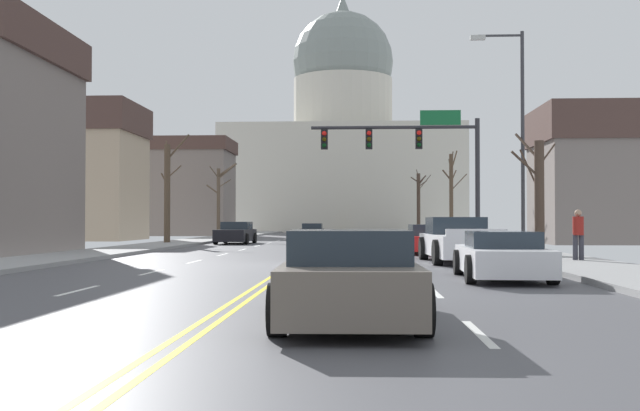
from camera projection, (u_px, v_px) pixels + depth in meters
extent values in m
cube|color=#4B4B50|center=(293.00, 266.00, 22.92)|extent=(14.00, 180.00, 0.06)
cube|color=yellow|center=(289.00, 265.00, 22.93)|extent=(0.10, 176.40, 0.00)
cube|color=yellow|center=(297.00, 265.00, 22.91)|extent=(0.10, 176.40, 0.00)
cube|color=silver|center=(479.00, 333.00, 9.06)|extent=(0.12, 2.20, 0.00)
cube|color=silver|center=(435.00, 292.00, 14.25)|extent=(0.12, 2.20, 0.00)
cube|color=silver|center=(414.00, 273.00, 19.44)|extent=(0.12, 2.20, 0.00)
cube|color=silver|center=(403.00, 262.00, 24.63)|extent=(0.12, 2.20, 0.00)
cube|color=silver|center=(395.00, 255.00, 29.83)|extent=(0.12, 2.20, 0.00)
cube|color=silver|center=(390.00, 250.00, 35.02)|extent=(0.12, 2.20, 0.00)
cube|color=silver|center=(386.00, 246.00, 40.21)|extent=(0.12, 2.20, 0.00)
cube|color=silver|center=(382.00, 243.00, 45.40)|extent=(0.12, 2.20, 0.00)
cube|color=silver|center=(380.00, 241.00, 50.59)|extent=(0.12, 2.20, 0.00)
cube|color=silver|center=(378.00, 239.00, 55.79)|extent=(0.12, 2.20, 0.00)
cube|color=silver|center=(376.00, 237.00, 60.98)|extent=(0.12, 2.20, 0.00)
cube|color=silver|center=(375.00, 236.00, 66.17)|extent=(0.12, 2.20, 0.00)
cube|color=silver|center=(374.00, 235.00, 71.36)|extent=(0.12, 2.20, 0.00)
cube|color=silver|center=(373.00, 234.00, 76.55)|extent=(0.12, 2.20, 0.00)
cube|color=silver|center=(372.00, 233.00, 81.75)|extent=(0.12, 2.20, 0.00)
cube|color=silver|center=(371.00, 232.00, 86.94)|extent=(0.12, 2.20, 0.00)
cube|color=silver|center=(78.00, 290.00, 14.61)|extent=(0.12, 2.20, 0.00)
cube|color=silver|center=(152.00, 272.00, 19.81)|extent=(0.12, 2.20, 0.00)
cube|color=silver|center=(195.00, 262.00, 25.00)|extent=(0.12, 2.20, 0.00)
cube|color=silver|center=(223.00, 254.00, 30.19)|extent=(0.12, 2.20, 0.00)
cube|color=silver|center=(243.00, 250.00, 35.38)|extent=(0.12, 2.20, 0.00)
cube|color=silver|center=(257.00, 246.00, 40.57)|extent=(0.12, 2.20, 0.00)
cube|color=silver|center=(269.00, 243.00, 45.76)|extent=(0.12, 2.20, 0.00)
cube|color=silver|center=(278.00, 241.00, 50.96)|extent=(0.12, 2.20, 0.00)
cube|color=silver|center=(285.00, 239.00, 56.15)|extent=(0.12, 2.20, 0.00)
cube|color=silver|center=(292.00, 237.00, 61.34)|extent=(0.12, 2.20, 0.00)
cube|color=silver|center=(297.00, 236.00, 66.53)|extent=(0.12, 2.20, 0.00)
cube|color=silver|center=(301.00, 235.00, 71.72)|extent=(0.12, 2.20, 0.00)
cube|color=silver|center=(305.00, 234.00, 76.92)|extent=(0.12, 2.20, 0.00)
cube|color=silver|center=(309.00, 233.00, 82.11)|extent=(0.12, 2.20, 0.00)
cube|color=silver|center=(311.00, 232.00, 87.30)|extent=(0.12, 2.20, 0.00)
cube|color=gray|center=(572.00, 264.00, 22.48)|extent=(3.00, 180.00, 0.14)
cube|color=gray|center=(25.00, 262.00, 23.36)|extent=(3.00, 180.00, 0.14)
cylinder|color=#28282D|center=(478.00, 183.00, 34.62)|extent=(0.22, 0.22, 6.04)
cylinder|color=#28282D|center=(394.00, 127.00, 34.88)|extent=(7.80, 0.16, 0.16)
cube|color=black|center=(419.00, 139.00, 34.81)|extent=(0.32, 0.28, 0.92)
sphere|color=red|center=(419.00, 133.00, 34.65)|extent=(0.22, 0.22, 0.22)
sphere|color=#332B05|center=(419.00, 139.00, 34.65)|extent=(0.22, 0.22, 0.22)
sphere|color=black|center=(419.00, 145.00, 34.64)|extent=(0.22, 0.22, 0.22)
cube|color=black|center=(369.00, 139.00, 34.93)|extent=(0.32, 0.28, 0.92)
sphere|color=red|center=(369.00, 133.00, 34.78)|extent=(0.22, 0.22, 0.22)
sphere|color=#332B05|center=(369.00, 139.00, 34.77)|extent=(0.22, 0.22, 0.22)
sphere|color=black|center=(369.00, 145.00, 34.76)|extent=(0.22, 0.22, 0.22)
cube|color=black|center=(324.00, 140.00, 35.04)|extent=(0.32, 0.28, 0.92)
sphere|color=red|center=(324.00, 133.00, 34.88)|extent=(0.22, 0.22, 0.22)
sphere|color=#332B05|center=(324.00, 139.00, 34.88)|extent=(0.22, 0.22, 0.22)
sphere|color=black|center=(324.00, 145.00, 34.87)|extent=(0.22, 0.22, 0.22)
cube|color=#146033|center=(440.00, 118.00, 34.80)|extent=(1.90, 0.06, 0.70)
cylinder|color=#333338|center=(523.00, 142.00, 27.81)|extent=(0.14, 0.14, 8.38)
cylinder|color=#333338|center=(500.00, 36.00, 27.94)|extent=(1.66, 0.09, 0.09)
cube|color=#B2B2AD|center=(478.00, 38.00, 27.98)|extent=(0.56, 0.24, 0.16)
cube|color=beige|center=(343.00, 181.00, 97.35)|extent=(29.98, 20.08, 13.17)
cylinder|color=beige|center=(343.00, 105.00, 97.55)|extent=(12.95, 12.95, 6.85)
sphere|color=gray|center=(343.00, 62.00, 97.67)|extent=(13.21, 13.21, 13.21)
cone|color=gray|center=(343.00, 3.00, 97.83)|extent=(1.80, 1.80, 2.40)
cube|color=#B71414|center=(429.00, 243.00, 31.06)|extent=(1.88, 4.42, 0.60)
cube|color=#232D38|center=(429.00, 230.00, 30.92)|extent=(1.60, 2.00, 0.47)
cylinder|color=black|center=(405.00, 245.00, 32.43)|extent=(0.24, 0.65, 0.64)
cylinder|color=black|center=(445.00, 245.00, 32.39)|extent=(0.24, 0.65, 0.64)
cylinder|color=black|center=(411.00, 247.00, 29.72)|extent=(0.24, 0.65, 0.64)
cylinder|color=black|center=(455.00, 247.00, 29.68)|extent=(0.24, 0.65, 0.64)
cube|color=silver|center=(460.00, 245.00, 24.58)|extent=(2.18, 5.83, 0.70)
cube|color=#1E2833|center=(455.00, 226.00, 25.40)|extent=(1.88, 2.03, 0.58)
cube|color=silver|center=(476.00, 233.00, 21.77)|extent=(1.81, 0.17, 0.22)
cylinder|color=black|center=(423.00, 248.00, 26.32)|extent=(0.31, 0.81, 0.80)
cylinder|color=black|center=(479.00, 248.00, 26.29)|extent=(0.31, 0.81, 0.80)
cylinder|color=black|center=(438.00, 252.00, 22.86)|extent=(0.31, 0.81, 0.80)
cylinder|color=black|center=(501.00, 252.00, 22.83)|extent=(0.31, 0.81, 0.80)
cube|color=silver|center=(501.00, 260.00, 17.45)|extent=(1.92, 4.62, 0.59)
cube|color=#232D38|center=(502.00, 239.00, 17.32)|extent=(1.61, 1.99, 0.38)
cylinder|color=black|center=(458.00, 262.00, 18.93)|extent=(0.24, 0.65, 0.64)
cylinder|color=black|center=(528.00, 263.00, 18.77)|extent=(0.24, 0.65, 0.64)
cylinder|color=black|center=(471.00, 269.00, 16.12)|extent=(0.24, 0.65, 0.64)
cylinder|color=black|center=(553.00, 270.00, 15.96)|extent=(0.24, 0.65, 0.64)
cube|color=#6B6056|center=(349.00, 285.00, 10.19)|extent=(1.84, 4.48, 0.67)
cube|color=#232D38|center=(349.00, 246.00, 9.80)|extent=(1.57, 1.97, 0.43)
cylinder|color=black|center=(293.00, 288.00, 11.58)|extent=(0.23, 0.64, 0.64)
cylinder|color=black|center=(404.00, 289.00, 11.53)|extent=(0.23, 0.64, 0.64)
cylinder|color=black|center=(277.00, 309.00, 8.83)|extent=(0.23, 0.64, 0.64)
cylinder|color=black|center=(424.00, 310.00, 8.78)|extent=(0.23, 0.64, 0.64)
cube|color=black|center=(236.00, 235.00, 44.60)|extent=(1.91, 4.72, 0.70)
cube|color=#232D38|center=(237.00, 226.00, 45.02)|extent=(1.64, 2.18, 0.46)
cylinder|color=black|center=(246.00, 239.00, 43.09)|extent=(0.23, 0.64, 0.64)
cylinder|color=black|center=(216.00, 239.00, 43.22)|extent=(0.23, 0.64, 0.64)
cylinder|color=black|center=(254.00, 238.00, 45.98)|extent=(0.23, 0.64, 0.64)
cylinder|color=black|center=(226.00, 238.00, 46.11)|extent=(0.23, 0.64, 0.64)
cube|color=black|center=(312.00, 233.00, 57.91)|extent=(1.79, 4.56, 0.60)
cube|color=#232D38|center=(312.00, 226.00, 58.27)|extent=(1.55, 2.22, 0.42)
cylinder|color=black|center=(323.00, 235.00, 56.47)|extent=(0.23, 0.64, 0.64)
cylinder|color=black|center=(300.00, 235.00, 56.54)|extent=(0.23, 0.64, 0.64)
cylinder|color=black|center=(324.00, 234.00, 59.28)|extent=(0.23, 0.64, 0.64)
cylinder|color=black|center=(302.00, 234.00, 59.35)|extent=(0.23, 0.64, 0.64)
cube|color=tan|center=(65.00, 188.00, 52.99)|extent=(10.26, 7.14, 7.52)
cube|color=#47332D|center=(65.00, 120.00, 53.09)|extent=(10.67, 7.42, 2.20)
cube|color=slate|center=(176.00, 194.00, 69.57)|extent=(10.28, 6.63, 7.79)
cube|color=#47332D|center=(176.00, 146.00, 69.66)|extent=(10.69, 6.89, 1.23)
cube|color=slate|center=(615.00, 194.00, 44.93)|extent=(9.01, 6.97, 6.04)
cube|color=#47332D|center=(614.00, 126.00, 45.02)|extent=(9.37, 7.24, 2.23)
cylinder|color=#423328|center=(539.00, 198.00, 26.37)|extent=(0.35, 0.35, 4.10)
cylinder|color=#423328|center=(525.00, 164.00, 26.37)|extent=(1.06, 0.19, 0.99)
cylinder|color=#423328|center=(547.00, 155.00, 26.79)|extent=(0.84, 0.89, 0.90)
cylinder|color=#423328|center=(540.00, 171.00, 26.96)|extent=(0.45, 1.26, 1.61)
cylinder|color=#423328|center=(540.00, 163.00, 26.90)|extent=(0.43, 1.10, 1.17)
cylinder|color=#423328|center=(527.00, 147.00, 27.20)|extent=(0.59, 1.64, 1.16)
cylinder|color=#423328|center=(530.00, 170.00, 26.95)|extent=(0.52, 1.16, 1.64)
cylinder|color=#4C3D2D|center=(167.00, 193.00, 42.59)|extent=(0.36, 0.36, 5.64)
cylinder|color=#4C3D2D|center=(174.00, 172.00, 43.12)|extent=(0.64, 1.10, 0.85)
cylinder|color=#4C3D2D|center=(164.00, 179.00, 42.92)|extent=(0.61, 0.69, 0.74)
cylinder|color=#4C3D2D|center=(167.00, 150.00, 43.34)|extent=(0.51, 1.44, 1.31)
cylinder|color=#4C3D2D|center=(178.00, 147.00, 42.79)|extent=(1.29, 0.48, 1.55)
cylinder|color=#423328|center=(418.00, 203.00, 72.90)|extent=(0.36, 0.36, 5.90)
cylinder|color=#423328|center=(425.00, 183.00, 72.73)|extent=(1.24, 0.43, 1.54)
cylinder|color=#423328|center=(418.00, 175.00, 73.31)|extent=(0.21, 0.78, 1.05)
cylinder|color=#423328|center=(418.00, 190.00, 72.07)|extent=(0.22, 1.75, 0.88)
cylinder|color=#423328|center=(422.00, 180.00, 72.36)|extent=(0.75, 1.24, 0.79)
cylinder|color=#423328|center=(421.00, 182.00, 73.17)|extent=(0.70, 0.61, 0.85)
cylinder|color=#423328|center=(415.00, 180.00, 73.21)|extent=(0.82, 0.62, 0.63)
cylinder|color=#423328|center=(423.00, 184.00, 73.06)|extent=(0.92, 0.39, 0.68)
cylinder|color=brown|center=(218.00, 203.00, 52.88)|extent=(0.25, 0.25, 4.98)
cylinder|color=brown|center=(225.00, 183.00, 52.64)|extent=(1.03, 0.56, 0.59)
cylinder|color=brown|center=(227.00, 170.00, 52.57)|extent=(1.47, 0.78, 0.92)
cylinder|color=brown|center=(213.00, 189.00, 53.10)|extent=(1.01, 0.49, 0.73)
cylinder|color=brown|center=(214.00, 172.00, 52.46)|extent=(0.52, 1.02, 0.83)
cylinder|color=brown|center=(227.00, 171.00, 52.43)|extent=(1.47, 1.05, 0.96)
cylinder|color=brown|center=(228.00, 171.00, 53.16)|extent=(1.33, 0.66, 1.19)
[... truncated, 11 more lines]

